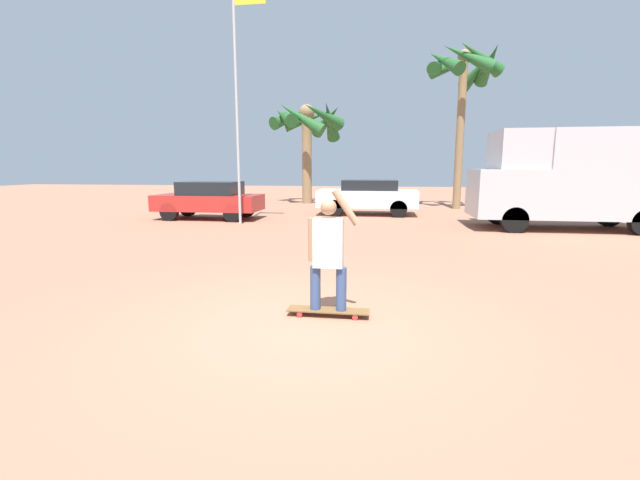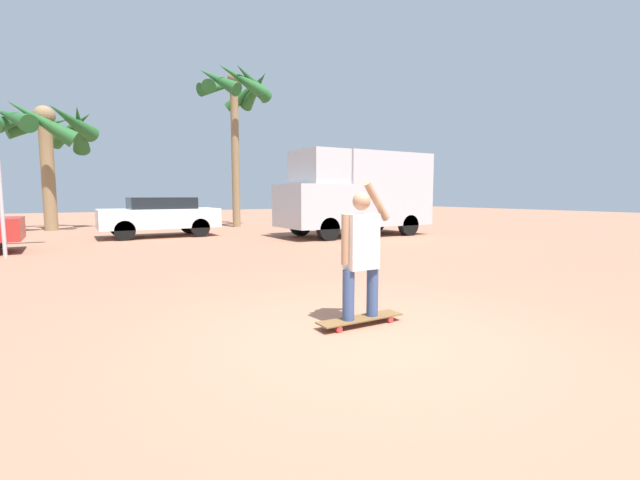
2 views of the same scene
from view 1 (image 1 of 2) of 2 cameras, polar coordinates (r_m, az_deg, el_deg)
name	(u,v)px [view 1 (image 1 of 2)]	position (r m, az deg, el deg)	size (l,w,h in m)	color
ground_plane	(308,326)	(5.52, -1.68, -11.35)	(80.00, 80.00, 0.00)	#A36B51
skateboard	(328,310)	(5.83, 1.10, -9.38)	(1.10, 0.26, 0.09)	brown
person_skateboarder	(328,249)	(5.62, 1.11, -1.18)	(0.68, 0.22, 1.62)	#384C7A
camper_van	(573,177)	(15.85, 30.62, 7.29)	(5.80, 2.29, 3.12)	black
parked_car_white	(368,196)	(18.13, 6.41, 5.86)	(4.12, 1.87, 1.46)	black
parked_car_red	(209,199)	(17.06, -14.56, 5.30)	(3.99, 1.76, 1.44)	black
palm_tree_near_van	(464,72)	(21.98, 18.63, 20.50)	(3.66, 3.61, 7.51)	#8E704C
palm_tree_center_background	(308,123)	(23.85, -1.57, 15.35)	(4.20, 4.11, 5.49)	#8E704C
flagpole	(239,90)	(15.40, -10.81, 19.05)	(1.14, 0.12, 7.97)	#B7B7BC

